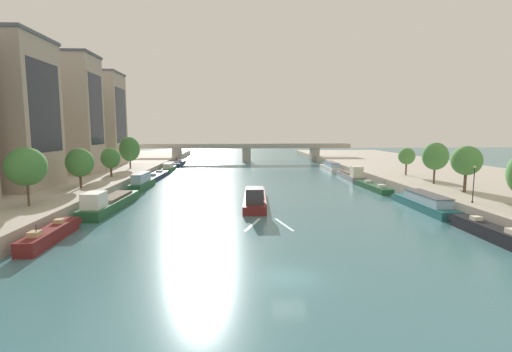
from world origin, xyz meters
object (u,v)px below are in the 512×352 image
object	(u,v)px
barge_midriver	(255,198)
moored_boat_right_upstream	(351,175)
moored_boat_right_far	(330,167)
tree_left_end_of_row	(111,158)
tree_left_past_mid	(26,167)
lamppost_right_bank	(474,182)
tree_right_nearest	(407,156)
tree_left_third	(80,163)
moored_boat_left_second	(110,203)
tree_right_past_mid	(466,161)
moored_boat_left_downstream	(142,182)
moored_boat_left_near	(51,234)
moored_boat_right_second	(425,203)
moored_boat_right_downstream	(489,231)
tree_right_second	(435,156)
tree_left_midway	(130,149)
moored_boat_left_midway	(178,163)
moored_boat_right_near	(373,187)
moored_boat_left_upstream	(169,167)
moored_boat_left_end	(157,176)
bridge_far	(246,150)

from	to	relation	value
barge_midriver	moored_boat_right_upstream	bearing A→B (deg)	49.40
moored_boat_right_far	tree_left_end_of_row	distance (m)	55.90
tree_left_past_mid	lamppost_right_bank	distance (m)	53.74
tree_left_past_mid	tree_right_nearest	distance (m)	64.48
tree_left_third	moored_boat_left_second	bearing A→B (deg)	-48.18
moored_boat_left_second	tree_right_past_mid	world-z (taller)	tree_right_past_mid
moored_boat_left_downstream	lamppost_right_bank	world-z (taller)	lamppost_right_bank
moored_boat_left_near	tree_left_past_mid	xyz separation A→B (m)	(-6.26, 8.03, 5.90)
moored_boat_right_far	tree_right_nearest	xyz separation A→B (m)	(8.44, -26.18, 4.67)
moored_boat_right_second	tree_right_past_mid	xyz separation A→B (m)	(7.37, 2.84, 5.50)
moored_boat_right_downstream	moored_boat_right_upstream	size ratio (longest dim) A/B	0.79
tree_left_third	tree_right_second	bearing A→B (deg)	1.34
tree_left_third	tree_left_midway	distance (m)	29.26
tree_left_past_mid	moored_boat_left_midway	bearing A→B (deg)	84.90
moored_boat_right_near	tree_right_second	size ratio (longest dim) A/B	1.92
lamppost_right_bank	moored_boat_right_near	bearing A→B (deg)	100.48
moored_boat_left_downstream	tree_right_nearest	size ratio (longest dim) A/B	2.17
moored_boat_left_midway	tree_left_past_mid	distance (m)	73.33
moored_boat_right_far	tree_left_midway	distance (m)	51.46
tree_left_midway	tree_left_end_of_row	bearing A→B (deg)	-87.61
moored_boat_left_second	barge_midriver	bearing A→B (deg)	7.23
barge_midriver	tree_left_third	distance (m)	27.76
tree_left_end_of_row	moored_boat_left_upstream	bearing A→B (deg)	77.22
moored_boat_left_second	moored_boat_left_midway	world-z (taller)	moored_boat_left_second
moored_boat_right_upstream	tree_left_third	xyz separation A→B (m)	(-49.63, -21.51, 4.88)
tree_left_midway	tree_right_past_mid	bearing A→B (deg)	-32.26
moored_boat_left_second	tree_right_nearest	bearing A→B (deg)	22.06
barge_midriver	moored_boat_left_end	distance (m)	37.86
moored_boat_left_midway	tree_right_past_mid	xyz separation A→B (m)	(51.08, -65.94, 5.92)
moored_boat_left_end	tree_left_midway	distance (m)	9.24
tree_left_past_mid	tree_left_midway	size ratio (longest dim) A/B	0.94
moored_boat_left_midway	tree_left_end_of_row	size ratio (longest dim) A/B	2.97
moored_boat_left_upstream	tree_left_past_mid	size ratio (longest dim) A/B	1.76
moored_boat_left_downstream	tree_left_past_mid	xyz separation A→B (m)	(-7.08, -24.68, 5.35)
moored_boat_left_second	moored_boat_left_upstream	size ratio (longest dim) A/B	1.39
barge_midriver	moored_boat_left_downstream	distance (m)	25.52
tree_left_third	moored_boat_left_midway	bearing A→B (deg)	84.02
moored_boat_left_downstream	moored_boat_left_upstream	bearing A→B (deg)	90.74
moored_boat_left_near	moored_boat_left_downstream	size ratio (longest dim) A/B	0.93
barge_midriver	moored_boat_right_downstream	xyz separation A→B (m)	(22.67, -18.43, -0.25)
tree_right_second	tree_right_past_mid	bearing A→B (deg)	-90.73
moored_boat_right_downstream	bridge_far	bearing A→B (deg)	103.15
barge_midriver	tree_left_end_of_row	distance (m)	33.02
tree_left_end_of_row	moored_boat_right_downstream	bearing A→B (deg)	-37.07
moored_boat_left_second	moored_boat_left_end	distance (m)	34.20
moored_boat_left_near	tree_left_end_of_row	world-z (taller)	tree_left_end_of_row
tree_left_midway	tree_right_nearest	xyz separation A→B (m)	(58.59, -16.06, -0.78)
moored_boat_right_upstream	tree_right_past_mid	world-z (taller)	tree_right_past_mid
moored_boat_right_second	tree_left_end_of_row	world-z (taller)	tree_left_end_of_row
moored_boat_right_second	tree_left_third	bearing A→B (deg)	168.61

